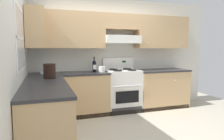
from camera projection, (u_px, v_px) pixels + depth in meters
The scene contains 10 objects.
ground_plane at pixel (125, 134), 3.44m from camera, with size 7.04×7.04×0.00m, color #B2AA99.
wall_back at pixel (117, 46), 4.86m from camera, with size 4.68×0.57×2.55m.
wall_left at pixel (19, 53), 3.02m from camera, with size 0.47×4.00×2.55m.
counter_back_run at pixel (113, 92), 4.63m from camera, with size 3.60×0.65×0.91m.
counter_left_run at pixel (46, 115), 3.00m from camera, with size 0.63×1.91×0.91m.
stove at pixel (122, 90), 4.71m from camera, with size 0.76×0.62×1.20m.
wine_bottle at pixel (94, 66), 4.46m from camera, with size 0.08×0.08×0.34m.
bowl at pixel (48, 72), 4.21m from camera, with size 0.30×0.24×0.06m.
bucket at pixel (50, 71), 3.48m from camera, with size 0.21×0.21×0.25m.
paper_towel_roll at pixel (102, 69), 4.47m from camera, with size 0.14×0.14×0.12m.
Camera 1 is at (-1.25, -3.08, 1.41)m, focal length 33.27 mm.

